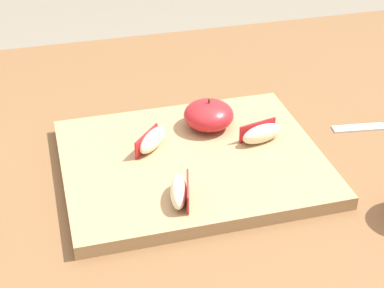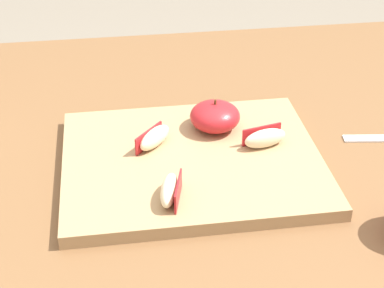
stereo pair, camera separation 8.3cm
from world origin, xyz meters
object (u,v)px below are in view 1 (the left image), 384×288
Objects in this scene: apple_wedge_right at (261,133)px; apple_half_skin_up at (209,115)px; apple_wedge_near_knife at (179,191)px; apple_wedge_front at (152,141)px; cutting_board at (192,162)px.

apple_half_skin_up is at bearing 136.02° from apple_wedge_right.
apple_wedge_right is 0.18m from apple_wedge_near_knife.
apple_wedge_front is at bearing -158.01° from apple_half_skin_up.
apple_wedge_near_knife is (-0.08, -0.16, -0.01)m from apple_half_skin_up.
apple_half_skin_up reaches higher than apple_wedge_front.
apple_wedge_front is (-0.01, 0.12, 0.00)m from apple_wedge_near_knife.
apple_half_skin_up is (0.04, 0.07, 0.03)m from cutting_board.
apple_wedge_right and apple_wedge_front have the same top height.
apple_half_skin_up is at bearing 57.43° from cutting_board.
apple_wedge_near_knife reaches higher than cutting_board.
apple_wedge_right is 1.00× the size of apple_wedge_near_knife.
apple_wedge_right is 1.08× the size of apple_wedge_front.
apple_wedge_near_knife is 0.12m from apple_wedge_front.
apple_half_skin_up is 1.21× the size of apple_wedge_front.
apple_half_skin_up is 1.12× the size of apple_wedge_near_knife.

